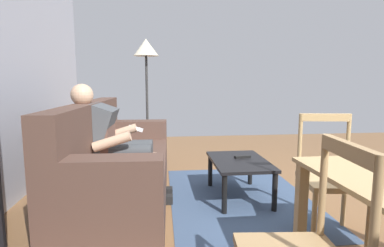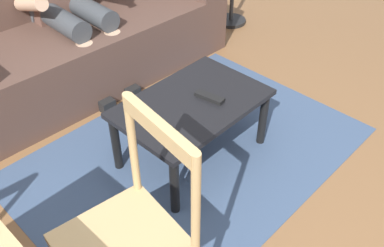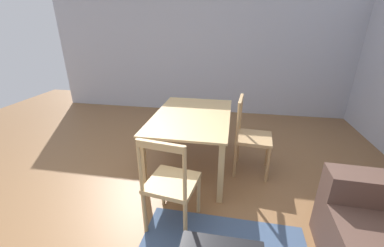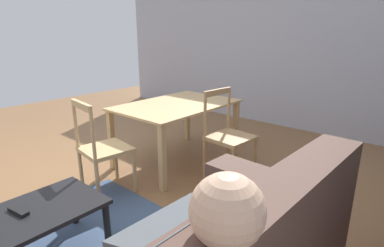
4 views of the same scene
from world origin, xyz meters
name	(u,v)px [view 2 (image 2 of 4)]	position (x,y,z in m)	size (l,w,h in m)	color
couch	(74,32)	(0.84, 2.00, 0.35)	(2.23, 0.94, 0.98)	brown
coffee_table	(192,109)	(0.77, 0.76, 0.34)	(0.83, 0.55, 0.39)	black
tv_remote	(209,97)	(0.85, 0.70, 0.41)	(0.05, 0.17, 0.02)	black
dining_chair_facing_couch	(129,240)	(-0.07, 0.28, 0.45)	(0.48, 0.48, 0.93)	tan
area_rug	(192,153)	(0.77, 0.76, 0.00)	(2.00, 1.40, 0.01)	#3D5170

